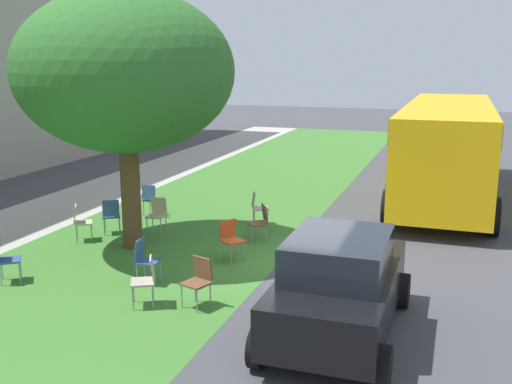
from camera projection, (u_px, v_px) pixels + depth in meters
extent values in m
plane|color=#424247|center=(287.00, 265.00, 12.59)|extent=(80.00, 80.00, 0.00)
cube|color=#3D752D|center=(151.00, 249.00, 13.60)|extent=(48.00, 6.00, 0.01)
cylinder|color=brown|center=(130.00, 187.00, 13.51)|extent=(0.44, 0.44, 2.82)
ellipsoid|color=#2D6B28|center=(125.00, 71.00, 12.95)|extent=(4.75, 4.75, 3.51)
cube|color=#335184|center=(152.00, 200.00, 16.46)|extent=(0.41, 0.43, 0.04)
cube|color=#335184|center=(148.00, 193.00, 16.24)|extent=(0.09, 0.40, 0.40)
cylinder|color=gray|center=(161.00, 207.00, 16.61)|extent=(0.02, 0.02, 0.42)
cylinder|color=gray|center=(150.00, 206.00, 16.73)|extent=(0.02, 0.02, 0.42)
cylinder|color=gray|center=(155.00, 210.00, 16.30)|extent=(0.02, 0.02, 0.42)
cylinder|color=gray|center=(143.00, 209.00, 16.42)|extent=(0.02, 0.02, 0.42)
cube|color=brown|center=(196.00, 284.00, 10.37)|extent=(0.51, 0.53, 0.04)
cube|color=brown|center=(203.00, 268.00, 10.45)|extent=(0.21, 0.41, 0.40)
cylinder|color=gray|center=(182.00, 296.00, 10.39)|extent=(0.02, 0.02, 0.42)
cylinder|color=gray|center=(197.00, 302.00, 10.18)|extent=(0.02, 0.02, 0.42)
cylinder|color=gray|center=(195.00, 291.00, 10.65)|extent=(0.02, 0.02, 0.42)
cylinder|color=gray|center=(210.00, 295.00, 10.44)|extent=(0.02, 0.02, 0.42)
cube|color=#335184|center=(112.00, 216.00, 14.77)|extent=(0.56, 0.56, 0.04)
cube|color=#335184|center=(111.00, 208.00, 14.55)|extent=(0.27, 0.39, 0.40)
cylinder|color=gray|center=(120.00, 223.00, 15.02)|extent=(0.02, 0.02, 0.42)
cylinder|color=gray|center=(105.00, 223.00, 14.95)|extent=(0.02, 0.02, 0.42)
cylinder|color=gray|center=(119.00, 226.00, 14.69)|extent=(0.02, 0.02, 0.42)
cylinder|color=gray|center=(104.00, 227.00, 14.63)|extent=(0.02, 0.02, 0.42)
cube|color=#335184|center=(149.00, 261.00, 11.49)|extent=(0.46, 0.44, 0.04)
cube|color=#335184|center=(139.00, 249.00, 11.48)|extent=(0.41, 0.13, 0.40)
cylinder|color=gray|center=(154.00, 277.00, 11.33)|extent=(0.02, 0.02, 0.42)
cylinder|color=gray|center=(161.00, 270.00, 11.68)|extent=(0.02, 0.02, 0.42)
cylinder|color=gray|center=(137.00, 275.00, 11.41)|extent=(0.02, 0.02, 0.42)
cylinder|color=gray|center=(144.00, 269.00, 11.75)|extent=(0.02, 0.02, 0.42)
cube|color=#ADA393|center=(142.00, 282.00, 10.44)|extent=(0.56, 0.55, 0.04)
cube|color=#ADA393|center=(152.00, 268.00, 10.41)|extent=(0.39, 0.26, 0.40)
cylinder|color=gray|center=(133.00, 291.00, 10.64)|extent=(0.02, 0.02, 0.42)
cylinder|color=gray|center=(133.00, 299.00, 10.29)|extent=(0.02, 0.02, 0.42)
cylinder|color=gray|center=(153.00, 290.00, 10.69)|extent=(0.02, 0.02, 0.42)
cylinder|color=gray|center=(153.00, 298.00, 10.34)|extent=(0.02, 0.02, 0.42)
cube|color=#C64C1E|center=(233.00, 241.00, 12.75)|extent=(0.57, 0.56, 0.04)
cube|color=#C64C1E|center=(228.00, 229.00, 12.83)|extent=(0.38, 0.28, 0.40)
cylinder|color=gray|center=(231.00, 255.00, 12.56)|extent=(0.02, 0.02, 0.42)
cylinder|color=gray|center=(245.00, 252.00, 12.78)|extent=(0.02, 0.02, 0.42)
cylinder|color=gray|center=(222.00, 251.00, 12.82)|extent=(0.02, 0.02, 0.42)
cylinder|color=gray|center=(235.00, 248.00, 13.04)|extent=(0.02, 0.02, 0.42)
cube|color=#ADA393|center=(260.00, 208.00, 15.52)|extent=(0.55, 0.54, 0.04)
cube|color=#ADA393|center=(254.00, 199.00, 15.45)|extent=(0.40, 0.24, 0.40)
cylinder|color=gray|center=(268.00, 219.00, 15.41)|extent=(0.02, 0.02, 0.42)
cylinder|color=gray|center=(266.00, 215.00, 15.76)|extent=(0.02, 0.02, 0.42)
cylinder|color=gray|center=(255.00, 219.00, 15.38)|extent=(0.02, 0.02, 0.42)
cylinder|color=gray|center=(253.00, 215.00, 15.73)|extent=(0.02, 0.02, 0.42)
cube|color=beige|center=(84.00, 223.00, 14.18)|extent=(0.57, 0.57, 0.04)
cube|color=beige|center=(75.00, 213.00, 14.08)|extent=(0.38, 0.29, 0.40)
cylinder|color=gray|center=(92.00, 233.00, 14.10)|extent=(0.02, 0.02, 0.42)
cylinder|color=gray|center=(91.00, 229.00, 14.44)|extent=(0.02, 0.02, 0.42)
cylinder|color=gray|center=(77.00, 235.00, 14.02)|extent=(0.02, 0.02, 0.42)
cylinder|color=gray|center=(77.00, 230.00, 14.36)|extent=(0.02, 0.02, 0.42)
cube|color=brown|center=(257.00, 223.00, 14.12)|extent=(0.57, 0.56, 0.04)
cube|color=brown|center=(265.00, 213.00, 14.11)|extent=(0.38, 0.28, 0.40)
cylinder|color=gray|center=(249.00, 231.00, 14.31)|extent=(0.02, 0.02, 0.42)
cylinder|color=gray|center=(252.00, 235.00, 13.96)|extent=(0.02, 0.02, 0.42)
cylinder|color=gray|center=(263.00, 230.00, 14.38)|extent=(0.02, 0.02, 0.42)
cylinder|color=gray|center=(266.00, 234.00, 14.04)|extent=(0.02, 0.02, 0.42)
cube|color=#335184|center=(10.00, 260.00, 11.57)|extent=(0.58, 0.57, 0.04)
cylinder|color=gray|center=(20.00, 273.00, 11.50)|extent=(0.02, 0.02, 0.42)
cylinder|color=gray|center=(21.00, 267.00, 11.84)|extent=(0.02, 0.02, 0.42)
cylinder|color=gray|center=(1.00, 275.00, 11.40)|extent=(0.02, 0.02, 0.42)
cylinder|color=gray|center=(2.00, 269.00, 11.73)|extent=(0.02, 0.02, 0.42)
cube|color=beige|center=(156.00, 216.00, 14.75)|extent=(0.43, 0.45, 0.04)
cube|color=beige|center=(159.00, 205.00, 14.87)|extent=(0.12, 0.40, 0.40)
cylinder|color=gray|center=(147.00, 227.00, 14.68)|extent=(0.02, 0.02, 0.42)
cylinder|color=gray|center=(161.00, 228.00, 14.60)|extent=(0.02, 0.02, 0.42)
cylinder|color=gray|center=(153.00, 223.00, 15.00)|extent=(0.02, 0.02, 0.42)
cylinder|color=gray|center=(166.00, 224.00, 14.92)|extent=(0.02, 0.02, 0.42)
cube|color=black|center=(340.00, 293.00, 9.33)|extent=(3.70, 1.64, 0.76)
cube|color=#1E232B|center=(339.00, 256.00, 9.05)|extent=(1.90, 1.44, 0.64)
cylinder|color=black|center=(307.00, 279.00, 10.98)|extent=(0.60, 0.18, 0.60)
cylinder|color=black|center=(404.00, 290.00, 10.43)|extent=(0.60, 0.18, 0.60)
cylinder|color=black|center=(258.00, 347.00, 8.39)|extent=(0.60, 0.18, 0.60)
cylinder|color=black|center=(384.00, 367.00, 7.84)|extent=(0.60, 0.18, 0.60)
cube|color=yellow|center=(447.00, 145.00, 18.41)|extent=(10.40, 2.44, 2.50)
cube|color=black|center=(446.00, 156.00, 18.49)|extent=(10.30, 2.46, 0.12)
cube|color=black|center=(449.00, 115.00, 18.21)|extent=(10.30, 2.46, 0.56)
cylinder|color=black|center=(413.00, 159.00, 22.76)|extent=(0.96, 0.28, 0.96)
cylinder|color=black|center=(484.00, 163.00, 21.96)|extent=(0.96, 0.28, 0.96)
cylinder|color=black|center=(388.00, 208.00, 15.37)|extent=(0.96, 0.28, 0.96)
cylinder|color=black|center=(493.00, 216.00, 14.58)|extent=(0.96, 0.28, 0.96)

